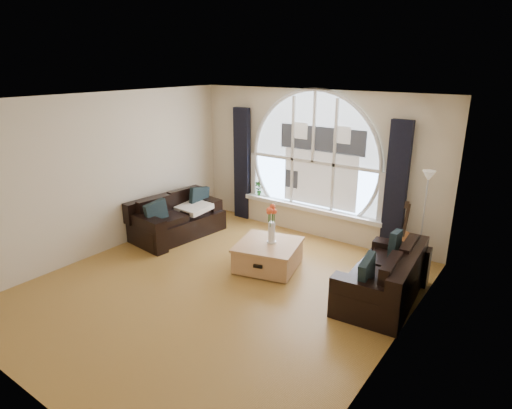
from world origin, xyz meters
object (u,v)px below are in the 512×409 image
(sofa_right, at_px, (384,273))
(potted_plant, at_px, (259,188))
(guitar, at_px, (406,230))
(coffee_chest, at_px, (268,254))
(floor_lamp, at_px, (423,221))
(sofa_left, at_px, (178,215))
(vase_flowers, at_px, (272,220))

(sofa_right, bearing_deg, potted_plant, 149.36)
(guitar, bearing_deg, coffee_chest, -128.78)
(floor_lamp, height_order, guitar, floor_lamp)
(coffee_chest, bearing_deg, sofa_left, 161.99)
(coffee_chest, distance_m, guitar, 2.30)
(vase_flowers, distance_m, guitar, 2.25)
(sofa_left, bearing_deg, vase_flowers, 4.83)
(potted_plant, bearing_deg, guitar, -2.44)
(floor_lamp, bearing_deg, potted_plant, 175.64)
(sofa_left, bearing_deg, floor_lamp, 24.46)
(coffee_chest, distance_m, potted_plant, 2.24)
(coffee_chest, xyz_separation_m, vase_flowers, (0.03, 0.05, 0.58))
(guitar, height_order, potted_plant, guitar)
(sofa_left, distance_m, guitar, 4.09)
(floor_lamp, xyz_separation_m, guitar, (-0.28, 0.12, -0.27))
(sofa_left, height_order, sofa_right, sofa_left)
(sofa_left, xyz_separation_m, sofa_right, (4.00, 0.00, 0.00))
(sofa_right, bearing_deg, vase_flowers, 177.67)
(sofa_left, xyz_separation_m, guitar, (3.83, 1.43, 0.13))
(coffee_chest, bearing_deg, vase_flowers, 48.00)
(vase_flowers, distance_m, potted_plant, 2.17)
(vase_flowers, bearing_deg, guitar, 42.48)
(coffee_chest, relative_size, floor_lamp, 0.59)
(sofa_left, height_order, vase_flowers, vase_flowers)
(sofa_left, xyz_separation_m, vase_flowers, (2.19, -0.08, 0.41))
(sofa_left, bearing_deg, coffee_chest, 3.46)
(floor_lamp, bearing_deg, sofa_left, -162.39)
(floor_lamp, bearing_deg, vase_flowers, -144.30)
(guitar, relative_size, potted_plant, 3.48)
(coffee_chest, bearing_deg, guitar, 28.35)
(sofa_right, xyz_separation_m, floor_lamp, (0.11, 1.30, 0.40))
(vase_flowers, distance_m, floor_lamp, 2.37)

